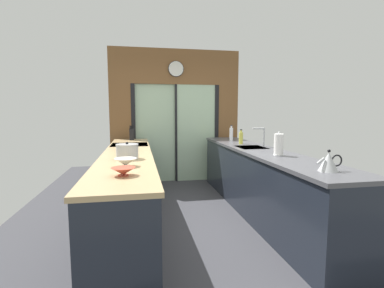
% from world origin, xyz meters
% --- Properties ---
extents(ground_plane, '(5.04, 7.60, 0.02)m').
position_xyz_m(ground_plane, '(0.00, 0.60, -0.01)').
color(ground_plane, '#38383D').
extents(back_wall_unit, '(2.64, 0.12, 2.70)m').
position_xyz_m(back_wall_unit, '(0.00, 2.40, 1.53)').
color(back_wall_unit, brown).
rests_on(back_wall_unit, ground_plane).
extents(left_counter_run, '(0.62, 3.80, 0.92)m').
position_xyz_m(left_counter_run, '(-0.91, 0.13, 0.47)').
color(left_counter_run, '#1E232D').
rests_on(left_counter_run, ground_plane).
extents(right_counter_run, '(0.62, 3.80, 0.92)m').
position_xyz_m(right_counter_run, '(0.91, 0.30, 0.46)').
color(right_counter_run, '#1E232D').
rests_on(right_counter_run, ground_plane).
extents(sink_faucet, '(0.19, 0.02, 0.29)m').
position_xyz_m(sink_faucet, '(1.06, 0.55, 1.11)').
color(sink_faucet, '#B7BABC').
rests_on(sink_faucet, right_counter_run).
extents(oven_range, '(0.60, 0.60, 0.92)m').
position_xyz_m(oven_range, '(-0.91, 1.25, 0.46)').
color(oven_range, '#B7BABC').
rests_on(oven_range, ground_plane).
extents(mixing_bowl_near, '(0.20, 0.20, 0.07)m').
position_xyz_m(mixing_bowl_near, '(-0.89, -1.05, 0.96)').
color(mixing_bowl_near, '#BC4C38').
rests_on(mixing_bowl_near, left_counter_run).
extents(mixing_bowl_mid, '(0.22, 0.22, 0.08)m').
position_xyz_m(mixing_bowl_mid, '(-0.89, -0.64, 0.96)').
color(mixing_bowl_mid, silver).
rests_on(mixing_bowl_mid, left_counter_run).
extents(mixing_bowl_far, '(0.17, 0.17, 0.09)m').
position_xyz_m(mixing_bowl_far, '(-0.89, 0.16, 0.97)').
color(mixing_bowl_far, '#514C47').
rests_on(mixing_bowl_far, left_counter_run).
extents(knife_block, '(0.08, 0.14, 0.28)m').
position_xyz_m(knife_block, '(-0.89, 2.00, 1.03)').
color(knife_block, black).
rests_on(knife_block, left_counter_run).
extents(stock_pot, '(0.25, 0.25, 0.19)m').
position_xyz_m(stock_pot, '(-0.89, -0.18, 1.00)').
color(stock_pot, '#B7BABC').
rests_on(stock_pot, left_counter_run).
extents(kettle, '(0.25, 0.17, 0.20)m').
position_xyz_m(kettle, '(0.89, -1.20, 1.01)').
color(kettle, '#B7BABC').
rests_on(kettle, right_counter_run).
extents(soap_bottle_near, '(0.07, 0.07, 0.24)m').
position_xyz_m(soap_bottle_near, '(0.89, 0.99, 1.02)').
color(soap_bottle_near, '#D1CC4C').
rests_on(soap_bottle_near, right_counter_run).
extents(soap_bottle_far, '(0.06, 0.06, 0.29)m').
position_xyz_m(soap_bottle_far, '(0.89, 1.48, 1.05)').
color(soap_bottle_far, silver).
rests_on(soap_bottle_far, right_counter_run).
extents(paper_towel_roll, '(0.13, 0.13, 0.29)m').
position_xyz_m(paper_towel_roll, '(0.89, -0.29, 1.05)').
color(paper_towel_roll, '#B7BABC').
rests_on(paper_towel_roll, right_counter_run).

